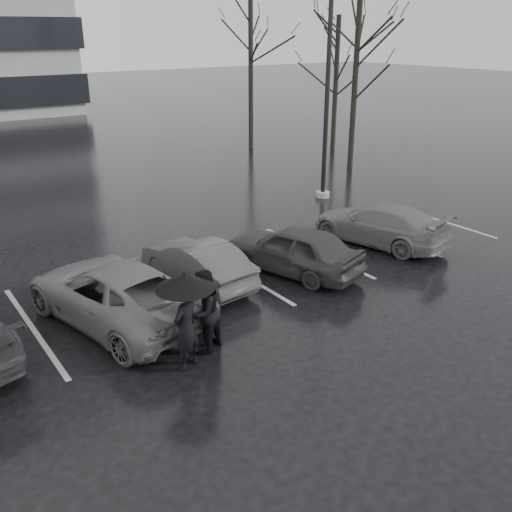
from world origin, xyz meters
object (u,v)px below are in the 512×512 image
object	(u,v)px
tree_east	(355,83)
car_west_a	(197,263)
lamp_post	(328,79)
tree_north	(251,70)
car_west_b	(115,292)
pedestrian_right	(204,311)
tree_ne	(336,85)
car_east	(379,224)
car_main	(294,249)
pedestrian_left	(186,328)

from	to	relation	value
tree_east	car_west_a	bearing A→B (deg)	-149.50
lamp_post	tree_north	bearing A→B (deg)	71.26
car_west_a	lamp_post	distance (m)	10.23
car_west_b	tree_east	world-z (taller)	tree_east
pedestrian_right	tree_east	distance (m)	17.98
pedestrian_right	tree_ne	world-z (taller)	tree_ne
tree_east	car_east	bearing A→B (deg)	-128.81
pedestrian_right	lamp_post	world-z (taller)	lamp_post
tree_east	lamp_post	bearing A→B (deg)	-145.42
car_main	pedestrian_right	size ratio (longest dim) A/B	2.19
lamp_post	tree_north	size ratio (longest dim) A/B	1.18
pedestrian_right	tree_east	world-z (taller)	tree_east
pedestrian_right	lamp_post	size ratio (longest dim) A/B	0.18
pedestrian_left	lamp_post	world-z (taller)	lamp_post
lamp_post	tree_ne	distance (m)	9.92
car_west_b	tree_north	size ratio (longest dim) A/B	0.59
car_west_b	tree_ne	distance (m)	21.69
car_west_a	tree_north	world-z (taller)	tree_north
car_main	car_east	size ratio (longest dim) A/B	0.91
car_west_a	pedestrian_left	world-z (taller)	pedestrian_left
car_east	tree_north	distance (m)	16.43
tree_ne	pedestrian_right	bearing A→B (deg)	-139.12
car_east	tree_north	bearing A→B (deg)	-122.93
car_west_a	car_west_b	xyz separation A→B (m)	(-2.54, -0.66, 0.09)
car_east	pedestrian_right	size ratio (longest dim) A/B	2.41
pedestrian_left	lamp_post	xyz separation A→B (m)	(10.47, 7.84, 3.69)
car_east	tree_ne	xyz separation A→B (m)	(8.98, 12.06, 2.87)
car_main	lamp_post	size ratio (longest dim) A/B	0.40
car_east	lamp_post	xyz separation A→B (m)	(2.08, 5.02, 3.95)
pedestrian_left	tree_east	bearing A→B (deg)	-166.69
pedestrian_left	tree_east	distance (m)	18.69
car_west_a	tree_ne	distance (m)	19.28
car_west_b	tree_north	xyz separation A→B (m)	(14.25, 15.15, 3.55)
car_main	pedestrian_left	world-z (taller)	pedestrian_left
tree_ne	lamp_post	bearing A→B (deg)	-134.46
car_main	car_west_b	bearing A→B (deg)	-18.67
car_east	car_west_b	bearing A→B (deg)	-12.35
car_west_b	pedestrian_right	bearing A→B (deg)	100.24
car_west_b	car_east	size ratio (longest dim) A/B	1.15
car_main	lamp_post	world-z (taller)	lamp_post
pedestrian_right	car_west_b	bearing A→B (deg)	-94.49
pedestrian_left	tree_ne	distance (m)	23.02
lamp_post	tree_east	xyz separation A→B (m)	(4.40, 3.04, -0.58)
car_east	tree_north	world-z (taller)	tree_north
pedestrian_right	lamp_post	xyz separation A→B (m)	(9.85, 7.47, 3.67)
pedestrian_right	car_west_a	bearing A→B (deg)	-144.39
pedestrian_right	lamp_post	bearing A→B (deg)	-170.12
tree_east	tree_ne	distance (m)	4.74
pedestrian_left	tree_ne	xyz separation A→B (m)	(17.37, 14.88, 2.61)
car_main	pedestrian_right	world-z (taller)	pedestrian_right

